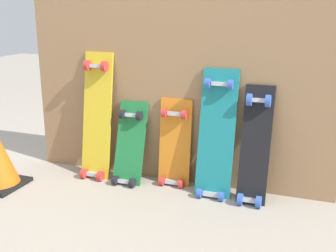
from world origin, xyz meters
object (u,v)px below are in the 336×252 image
skateboard_yellow (97,121)px  skateboard_green (129,148)px  skateboard_teal (216,139)px  skateboard_orange (175,148)px  skateboard_black (255,150)px

skateboard_yellow → skateboard_green: 0.29m
skateboard_teal → skateboard_yellow: bearing=179.3°
skateboard_orange → skateboard_teal: skateboard_teal is taller
skateboard_yellow → skateboard_teal: bearing=-0.7°
skateboard_orange → skateboard_black: 0.52m
skateboard_green → skateboard_orange: 0.29m
skateboard_yellow → skateboard_teal: skateboard_yellow is taller
skateboard_orange → skateboard_teal: size_ratio=0.75×
skateboard_orange → skateboard_black: skateboard_black is taller
skateboard_teal → skateboard_black: size_ratio=1.12×
skateboard_teal → skateboard_green: bearing=-179.0°
skateboard_teal → skateboard_black: 0.23m
skateboard_yellow → skateboard_teal: 0.81m
skateboard_teal → skateboard_orange: bearing=170.2°
skateboard_green → skateboard_teal: skateboard_teal is taller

